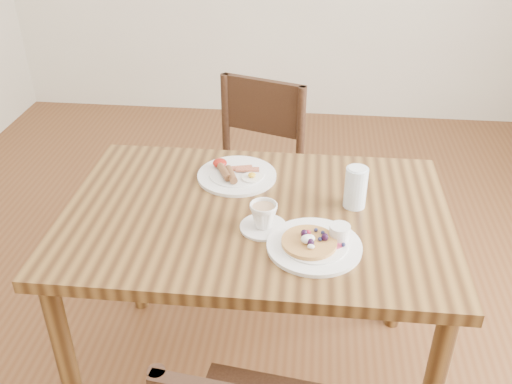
% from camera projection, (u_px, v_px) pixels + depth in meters
% --- Properties ---
extents(ground, '(5.00, 5.00, 0.00)m').
position_uv_depth(ground, '(256.00, 376.00, 2.16)').
color(ground, brown).
rests_on(ground, ground).
extents(dining_table, '(1.20, 0.80, 0.75)m').
position_uv_depth(dining_table, '(256.00, 237.00, 1.82)').
color(dining_table, brown).
rests_on(dining_table, ground).
extents(chair_far, '(0.53, 0.53, 0.88)m').
position_uv_depth(chair_far, '(250.00, 174.00, 2.49)').
color(chair_far, '#3A2415').
rests_on(chair_far, ground).
extents(pancake_plate, '(0.27, 0.27, 0.06)m').
position_uv_depth(pancake_plate, '(316.00, 243.00, 1.61)').
color(pancake_plate, white).
rests_on(pancake_plate, dining_table).
extents(breakfast_plate, '(0.27, 0.27, 0.04)m').
position_uv_depth(breakfast_plate, '(236.00, 174.00, 1.95)').
color(breakfast_plate, white).
rests_on(breakfast_plate, dining_table).
extents(teacup_saucer, '(0.14, 0.14, 0.08)m').
position_uv_depth(teacup_saucer, '(263.00, 218.00, 1.67)').
color(teacup_saucer, white).
rests_on(teacup_saucer, dining_table).
extents(water_glass, '(0.07, 0.07, 0.13)m').
position_uv_depth(water_glass, '(356.00, 187.00, 1.76)').
color(water_glass, silver).
rests_on(water_glass, dining_table).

